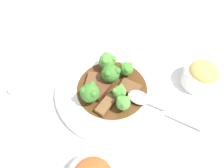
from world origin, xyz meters
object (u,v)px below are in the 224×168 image
object	(u,v)px
beef_strip_1	(100,89)
serving_spoon	(145,100)
main_plate	(112,89)
broccoli_floret_1	(111,73)
sauce_dish	(22,84)
side_bowl_appetizer	(202,75)
beef_strip_3	(130,88)
broccoli_floret_4	(108,61)
broccoli_floret_3	(90,92)
beef_strip_2	(106,104)
beef_strip_0	(94,81)
broccoli_floret_0	(120,92)
broccoli_floret_5	(123,103)
broccoli_floret_2	(126,69)

from	to	relation	value
beef_strip_1	serving_spoon	world-z (taller)	same
main_plate	broccoli_floret_1	xyz separation A→B (m)	(-0.00, -0.02, 0.04)
serving_spoon	sauce_dish	world-z (taller)	serving_spoon
broccoli_floret_1	sauce_dish	size ratio (longest dim) A/B	0.71
broccoli_floret_1	side_bowl_appetizer	world-z (taller)	broccoli_floret_1
serving_spoon	beef_strip_3	bearing A→B (deg)	-57.85
broccoli_floret_4	broccoli_floret_3	bearing A→B (deg)	57.26
beef_strip_3	beef_strip_1	bearing A→B (deg)	-5.40
broccoli_floret_1	sauce_dish	distance (m)	0.25
beef_strip_2	beef_strip_1	bearing A→B (deg)	-80.24
beef_strip_0	broccoli_floret_3	world-z (taller)	broccoli_floret_3
main_plate	broccoli_floret_3	world-z (taller)	broccoli_floret_3
beef_strip_0	broccoli_floret_1	size ratio (longest dim) A/B	1.11
broccoli_floret_4	beef_strip_3	bearing A→B (deg)	116.90
broccoli_floret_0	broccoli_floret_4	world-z (taller)	broccoli_floret_4
beef_strip_1	side_bowl_appetizer	world-z (taller)	side_bowl_appetizer
main_plate	broccoli_floret_3	distance (m)	0.08
broccoli_floret_5	side_bowl_appetizer	xyz separation A→B (m)	(-0.23, -0.05, -0.01)
main_plate	broccoli_floret_2	bearing A→B (deg)	-141.43
beef_strip_1	serving_spoon	bearing A→B (deg)	153.25
beef_strip_3	broccoli_floret_1	distance (m)	0.06
beef_strip_2	broccoli_floret_0	xyz separation A→B (m)	(-0.04, -0.02, 0.02)
main_plate	broccoli_floret_1	distance (m)	0.05
broccoli_floret_5	broccoli_floret_3	bearing A→B (deg)	-27.64
broccoli_floret_3	sauce_dish	distance (m)	0.21
beef_strip_0	sauce_dish	size ratio (longest dim) A/B	0.79
beef_strip_0	broccoli_floret_1	bearing A→B (deg)	174.91
beef_strip_3	broccoli_floret_4	world-z (taller)	broccoli_floret_4
broccoli_floret_0	serving_spoon	world-z (taller)	broccoli_floret_0
beef_strip_0	broccoli_floret_5	distance (m)	0.11
broccoli_floret_0	broccoli_floret_2	world-z (taller)	broccoli_floret_0
broccoli_floret_0	side_bowl_appetizer	distance (m)	0.23
beef_strip_1	broccoli_floret_3	size ratio (longest dim) A/B	1.16
beef_strip_1	sauce_dish	bearing A→B (deg)	-19.00
serving_spoon	broccoli_floret_5	bearing A→B (deg)	6.54
beef_strip_1	side_bowl_appetizer	size ratio (longest dim) A/B	0.65
broccoli_floret_3	side_bowl_appetizer	bearing A→B (deg)	-177.79
beef_strip_0	broccoli_floret_4	bearing A→B (deg)	-137.02
sauce_dish	beef_strip_1	bearing A→B (deg)	161.00
beef_strip_1	beef_strip_2	bearing A→B (deg)	99.76
sauce_dish	side_bowl_appetizer	bearing A→B (deg)	170.44
beef_strip_2	sauce_dish	bearing A→B (deg)	-28.67
beef_strip_1	broccoli_floret_2	bearing A→B (deg)	-151.72
side_bowl_appetizer	sauce_dish	xyz separation A→B (m)	(0.48, -0.08, -0.02)
broccoli_floret_2	broccoli_floret_5	bearing A→B (deg)	73.02
beef_strip_1	beef_strip_3	size ratio (longest dim) A/B	0.99
broccoli_floret_4	serving_spoon	world-z (taller)	broccoli_floret_4
beef_strip_1	sauce_dish	distance (m)	0.22
broccoli_floret_5	serving_spoon	world-z (taller)	broccoli_floret_5
broccoli_floret_1	broccoli_floret_2	world-z (taller)	broccoli_floret_1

